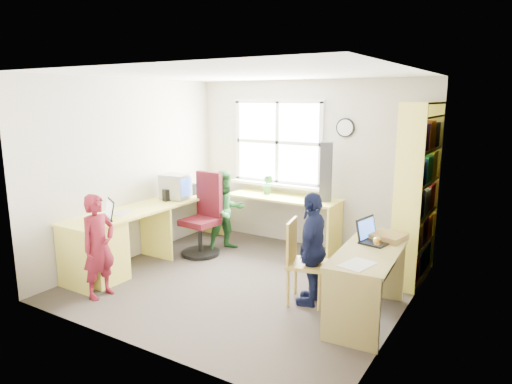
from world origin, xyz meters
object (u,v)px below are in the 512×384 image
Objects in this scene: bookshelf at (417,197)px; swivel_chair at (204,220)px; laptop_left at (103,215)px; laptop_right at (373,236)px; l_desk at (146,235)px; potted_plant at (268,185)px; person_green at (226,211)px; person_navy at (312,249)px; crt_monitor at (175,186)px; right_desk at (367,271)px; cd_tower at (326,172)px; wooden_chair at (301,258)px; person_red at (99,246)px.

bookshelf is 2.82m from swivel_chair.
laptop_right is at bearing 49.14° from laptop_left.
potted_plant reaches higher than l_desk.
person_green is at bearing -121.83° from potted_plant.
person_navy is (2.34, 0.71, -0.20)m from laptop_left.
potted_plant is (0.95, 0.95, -0.03)m from crt_monitor.
l_desk reaches higher than right_desk.
right_desk is at bearing -12.07° from swivel_chair.
laptop_left is 0.53× the size of cd_tower.
cd_tower is at bearing 46.12° from l_desk.
laptop_right is 1.39× the size of potted_plant.
laptop_right is (2.75, 0.49, 0.29)m from l_desk.
crt_monitor is 0.79m from person_green.
person_navy is at bearing 46.94° from laptop_left.
person_navy reaches higher than swivel_chair.
wooden_chair is at bearing 47.04° from laptop_left.
right_desk is 2.83m from person_red.
right_desk is at bearing -95.98° from bookshelf.
potted_plant is (0.78, 1.73, 0.44)m from l_desk.
person_navy reaches higher than crt_monitor.
person_red is (-2.65, -0.99, 0.07)m from right_desk.
laptop_right is (2.92, -0.30, -0.18)m from crt_monitor.
bookshelf is at bearing 3.71° from crt_monitor.
l_desk is 2.59× the size of swivel_chair.
l_desk is 0.64m from laptop_left.
cd_tower is (-1.06, 1.27, 0.41)m from laptop_right.
person_green is at bearing 152.19° from right_desk.
potted_plant is at bearing 65.80° from l_desk.
crt_monitor is at bearing -165.69° from swivel_chair.
laptop_left is 2.46m from person_navy.
l_desk is 2.38× the size of right_desk.
person_navy reaches higher than person_red.
l_desk is at bearing 171.90° from wooden_chair.
swivel_chair is 3.94× the size of potted_plant.
cd_tower reaches higher than person_navy.
crt_monitor is at bearing 151.65° from person_green.
person_red is at bearing -139.41° from cd_tower.
crt_monitor is at bearing -171.56° from cd_tower.
crt_monitor is 1.00× the size of laptop_right.
crt_monitor is 2.47m from person_navy.
l_desk is at bearing -114.20° from potted_plant.
laptop_left is 0.38× the size of person_green.
bookshelf is at bearing 43.68° from wooden_chair.
crt_monitor is at bearing -167.59° from bookshelf.
right_desk is 0.73m from wooden_chair.
right_desk is 1.44m from bookshelf.
swivel_chair reaches higher than l_desk.
bookshelf is 4.87× the size of laptop_left.
bookshelf is 1.83× the size of person_red.
swivel_chair is 1.28× the size of wooden_chair.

